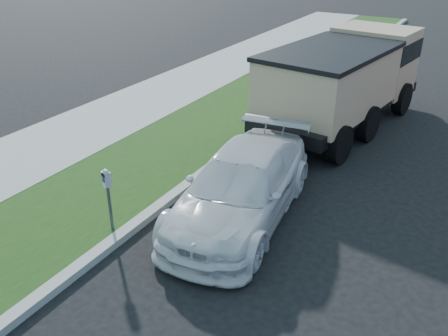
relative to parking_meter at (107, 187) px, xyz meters
The scene contains 5 objects.
ground 3.15m from the parking_meter, 17.16° to the left, with size 120.00×120.00×0.00m, color black.
streetside 4.09m from the parking_meter, 133.58° to the left, with size 6.12×50.00×0.15m.
parking_meter is the anchor object (origin of this frame).
white_wagon 2.66m from the parking_meter, 44.82° to the left, with size 1.96×4.82×1.40m, color silver.
dump_truck 8.37m from the parking_meter, 75.81° to the left, with size 3.43×6.88×2.59m.
Camera 1 is at (2.85, -6.50, 5.36)m, focal length 38.00 mm.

